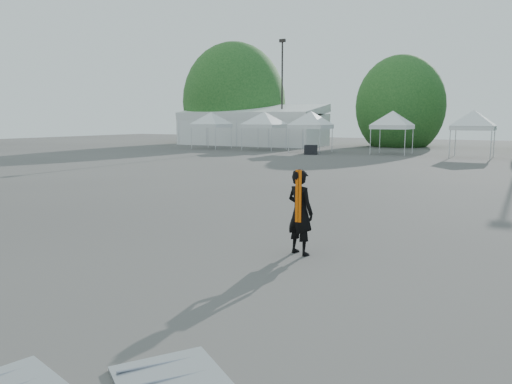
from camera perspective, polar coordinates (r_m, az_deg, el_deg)
The scene contains 12 objects.
ground at distance 11.38m, azimuth 7.56°, elevation -5.45°, with size 120.00×120.00×0.00m, color #474442.
marquee at distance 52.26m, azimuth -0.50°, elevation 7.54°, with size 15.00×6.25×4.23m.
light_pole_west at distance 49.57m, azimuth 3.00°, elevation 11.88°, with size 0.60×0.25×10.30m.
tree_far_w at distance 56.91m, azimuth -2.52°, elevation 10.19°, with size 4.80×4.80×7.30m.
tree_mid_w at distance 51.72m, azimuth 16.15°, elevation 9.38°, with size 4.16×4.16×6.33m.
tent_a at distance 46.33m, azimuth -5.13°, elevation 8.75°, with size 4.00×4.00×3.88m.
tent_b at distance 43.93m, azimuth 0.96°, elevation 8.81°, with size 4.36×4.36×3.88m.
tent_c at distance 40.69m, azimuth 6.31°, elevation 8.80°, with size 4.04×4.04×3.88m.
tent_d at distance 40.17m, azimuth 15.37°, elevation 8.56°, with size 3.96×3.96×3.88m.
tent_e at distance 38.01m, azimuth 23.65°, elevation 8.19°, with size 3.93×3.93×3.88m.
man at distance 9.98m, azimuth 5.07°, elevation -2.28°, with size 0.73×0.60×1.73m.
crate_west at distance 38.57m, azimuth 6.28°, elevation 4.82°, with size 0.93×0.73×0.73m, color black.
Camera 1 is at (4.09, -10.27, 2.70)m, focal length 35.00 mm.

